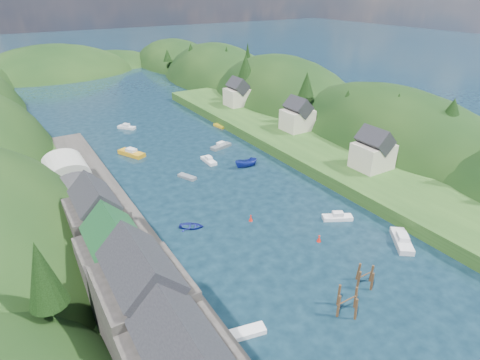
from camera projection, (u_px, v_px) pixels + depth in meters
ground at (189, 159)px, 89.96m from camera, size 600.00×600.00×0.00m
hillside_right at (282, 127)px, 133.46m from camera, size 36.00×245.56×48.00m
far_hills at (82, 92)px, 190.23m from camera, size 103.00×68.00×44.00m
hill_trees at (164, 96)px, 96.31m from camera, size 92.54×146.87×12.40m
quay_left at (122, 261)px, 55.31m from camera, size 12.00×110.00×2.00m
terrace_left_grass at (68, 277)px, 51.92m from camera, size 12.00×110.00×2.50m
quayside_buildings at (134, 290)px, 41.27m from camera, size 8.00×35.84×12.90m
boat_sheds at (73, 184)px, 67.04m from camera, size 7.00×21.00×7.50m
terrace_right at (304, 147)px, 93.49m from camera, size 16.00×120.00×2.40m
right_bank_cottages at (293, 117)px, 99.23m from camera, size 9.00×59.24×8.41m
piling_cluster_near at (347, 304)px, 47.70m from camera, size 3.38×3.14×3.54m
piling_cluster_far at (365, 278)px, 52.06m from camera, size 2.82×2.67×3.27m
channel_buoy_near at (319, 239)px, 61.08m from camera, size 0.70×0.70×1.10m
channel_buoy_far at (251, 218)px, 66.41m from camera, size 0.70×0.70×1.10m
moored_boats at (254, 219)px, 65.88m from camera, size 37.36×97.40×2.50m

